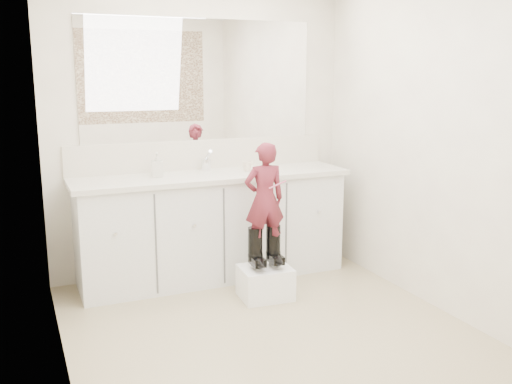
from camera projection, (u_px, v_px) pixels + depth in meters
name	position (u px, v px, depth m)	size (l,w,h in m)	color
floor	(275.00, 335.00, 3.76)	(3.00, 3.00, 0.00)	#998364
wall_back	(201.00, 133.00, 4.86)	(2.60, 2.60, 0.00)	beige
wall_front	(445.00, 206.00, 2.17)	(2.60, 2.60, 0.00)	beige
wall_left	(54.00, 169.00, 3.01)	(3.00, 3.00, 0.00)	beige
wall_right	(442.00, 145.00, 4.02)	(3.00, 3.00, 0.00)	beige
vanity_cabinet	(213.00, 228.00, 4.78)	(2.20, 0.55, 0.85)	silver
countertop	(212.00, 176.00, 4.67)	(2.28, 0.58, 0.04)	beige
backsplash	(202.00, 154.00, 4.89)	(2.28, 0.03, 0.25)	beige
mirror	(200.00, 80.00, 4.76)	(2.00, 0.02, 1.00)	white
dot_panel	(451.00, 86.00, 2.09)	(2.00, 0.01, 1.20)	#472819
faucet	(206.00, 165.00, 4.81)	(0.08, 0.08, 0.10)	silver
cup	(247.00, 166.00, 4.80)	(0.09, 0.09, 0.08)	beige
soap_bottle	(157.00, 165.00, 4.52)	(0.09, 0.09, 0.19)	beige
step_stool	(265.00, 282.00, 4.37)	(0.38, 0.32, 0.24)	white
boot_left	(255.00, 248.00, 4.31)	(0.12, 0.21, 0.32)	black
boot_right	(273.00, 246.00, 4.36)	(0.12, 0.21, 0.32)	black
toddler	(264.00, 199.00, 4.26)	(0.31, 0.21, 0.86)	#9A2F3F
toothbrush	(278.00, 185.00, 4.19)	(0.01, 0.01, 0.14)	#D25175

